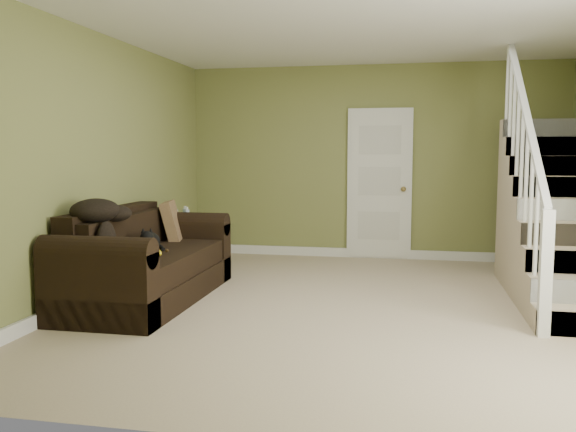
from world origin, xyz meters
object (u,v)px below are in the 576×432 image
at_px(sofa, 145,265).
at_px(banana, 158,253).
at_px(cat, 148,242).
at_px(side_table, 183,246).

distance_m(sofa, banana, 0.39).
xyz_separation_m(sofa, cat, (0.07, -0.07, 0.24)).
xyz_separation_m(side_table, cat, (0.30, -1.67, 0.30)).
bearing_deg(side_table, sofa, -82.08).
bearing_deg(sofa, cat, -41.59).
bearing_deg(side_table, cat, -79.89).
bearing_deg(banana, side_table, 69.01).
relative_size(side_table, cat, 1.46).
relative_size(sofa, banana, 10.45).
height_order(side_table, cat, side_table).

